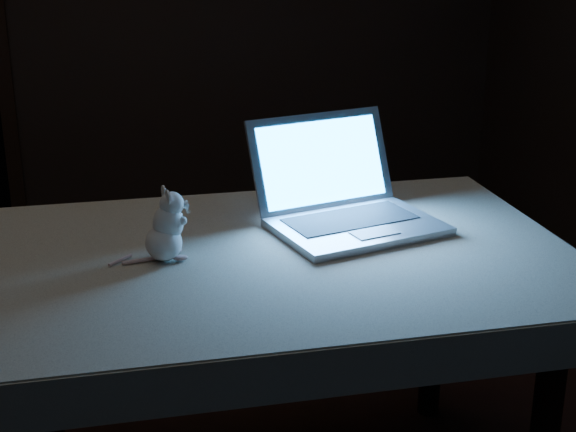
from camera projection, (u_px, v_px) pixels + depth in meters
name	position (u px, v px, depth m)	size (l,w,h in m)	color
table	(271.00, 387.00, 2.31)	(1.47, 0.94, 0.79)	black
tablecloth	(250.00, 273.00, 2.19)	(1.58, 1.06, 0.11)	beige
laptop	(359.00, 179.00, 2.28)	(0.44, 0.39, 0.30)	#A6A6AB
plush_mouse	(163.00, 225.00, 2.10)	(0.14, 0.14, 0.19)	white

